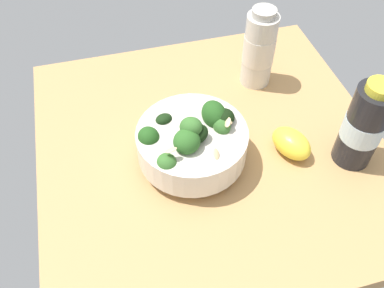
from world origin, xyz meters
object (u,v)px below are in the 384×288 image
Objects in this scene: lemon_wedge at (291,143)px; bottle_tall at (364,126)px; bottle_short at (259,49)px; bowl_of_broccoli at (192,141)px.

bottle_tall is (3.67, 9.43, 5.41)cm from lemon_wedge.
bottle_short is (-18.89, 0.81, 5.40)cm from lemon_wedge.
bottle_tall reaches higher than bowl_of_broccoli.
bowl_of_broccoli is 1.12× the size of bottle_short.
bottle_tall is 1.02× the size of bottle_short.
bowl_of_broccoli is 1.10× the size of bottle_tall.
lemon_wedge is at bearing 81.10° from bowl_of_broccoli.
lemon_wedge is 11.47cm from bottle_tall.
lemon_wedge is 0.47× the size of bottle_short.
lemon_wedge is at bearing -2.46° from bottle_short.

